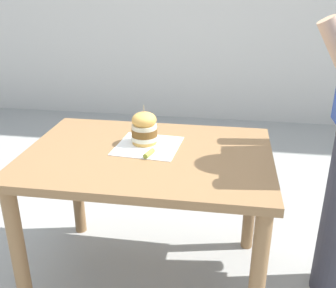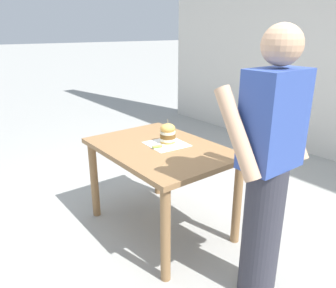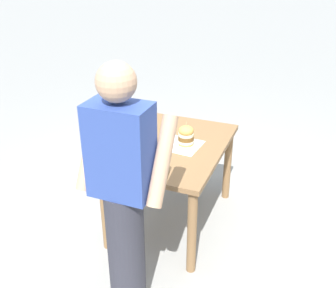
% 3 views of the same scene
% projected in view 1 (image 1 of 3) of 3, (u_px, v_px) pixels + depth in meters
% --- Properties ---
extents(ground_plane, '(80.00, 80.00, 0.00)m').
position_uv_depth(ground_plane, '(150.00, 276.00, 2.18)').
color(ground_plane, '#9E9E99').
extents(patio_table, '(0.84, 1.19, 0.76)m').
position_uv_depth(patio_table, '(148.00, 174.00, 1.93)').
color(patio_table, olive).
rests_on(patio_table, ground).
extents(serving_paper, '(0.33, 0.33, 0.00)m').
position_uv_depth(serving_paper, '(148.00, 146.00, 1.96)').
color(serving_paper, white).
rests_on(serving_paper, patio_table).
extents(sandwich, '(0.13, 0.13, 0.20)m').
position_uv_depth(sandwich, '(144.00, 128.00, 1.96)').
color(sandwich, gold).
rests_on(sandwich, serving_paper).
extents(pickle_spear, '(0.08, 0.04, 0.02)m').
position_uv_depth(pickle_spear, '(149.00, 153.00, 1.84)').
color(pickle_spear, '#8EA83D').
rests_on(pickle_spear, serving_paper).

